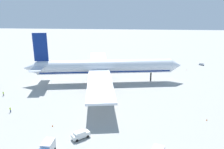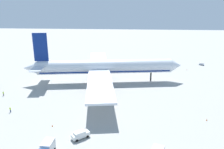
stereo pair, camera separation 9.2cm
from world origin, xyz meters
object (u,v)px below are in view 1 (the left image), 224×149
Objects in this scene: traffic_cone_2 at (207,120)px; baggage_cart_0 at (202,64)px; airliner at (103,67)px; service_van at (80,134)px; traffic_cone_0 at (52,126)px; traffic_cone_1 at (187,70)px; ground_worker_1 at (3,94)px; traffic_cone_3 at (62,65)px; ground_worker_0 at (10,110)px; service_truck_1 at (47,149)px.

baggage_cart_0 is at bearing 75.08° from traffic_cone_2.
airliner is 45.55m from service_van.
traffic_cone_0 is 83.83m from traffic_cone_1.
traffic_cone_0 is (27.23, -20.32, -0.61)m from ground_worker_1.
service_van is 37.43m from traffic_cone_2.
service_van is 8.54× the size of traffic_cone_2.
traffic_cone_0 is at bearing -169.75° from traffic_cone_2.
traffic_cone_1 and traffic_cone_2 have the same top height.
traffic_cone_3 is (-20.53, 69.46, 0.00)m from traffic_cone_0.
traffic_cone_2 is at bearing -42.04° from airliner.
service_van is 2.72× the size of ground_worker_0.
traffic_cone_0 is (-63.26, -78.66, -0.45)m from baggage_cart_0.
service_van is at bearing -122.92° from baggage_cart_0.
airliner is 44.65× the size of ground_worker_1.
baggage_cart_0 is 6.02× the size of traffic_cone_1.
airliner is 23.41× the size of baggage_cart_0.
airliner reaches higher than service_truck_1.
traffic_cone_0 is 1.00× the size of traffic_cone_1.
service_truck_1 is at bearing -73.64° from traffic_cone_3.
ground_worker_0 is at bearing 155.12° from service_van.
airliner is at bearing 137.96° from traffic_cone_2.
baggage_cart_0 is 73.09m from traffic_cone_2.
traffic_cone_2 is at bearing 10.25° from traffic_cone_0.
airliner is at bearing -44.98° from traffic_cone_3.
baggage_cart_0 is 17.15m from traffic_cone_1.
traffic_cone_0 and traffic_cone_1 have the same top height.
traffic_cone_3 is at bearing 82.23° from ground_worker_1.
traffic_cone_0 is 1.00× the size of traffic_cone_2.
traffic_cone_1 is at bearing -2.81° from traffic_cone_3.
service_truck_1 is 45.77m from traffic_cone_2.
baggage_cart_0 reaches higher than traffic_cone_2.
service_truck_1 is at bearing -44.19° from ground_worker_0.
airliner reaches higher than service_van.
traffic_cone_3 is at bearing 177.19° from traffic_cone_1.
traffic_cone_1 is (42.54, 70.62, -0.76)m from service_van.
ground_worker_0 is 1.00× the size of ground_worker_1.
airliner reaches higher than ground_worker_1.
traffic_cone_0 and traffic_cone_2 have the same top height.
ground_worker_1 is 33.98m from traffic_cone_0.
baggage_cart_0 is (53.99, 83.38, -0.31)m from service_van.
ground_worker_1 is at bearing 143.28° from traffic_cone_0.
traffic_cone_1 is at bearing 58.30° from service_truck_1.
traffic_cone_0 is at bearing 153.03° from service_van.
traffic_cone_2 is at bearing -43.39° from traffic_cone_3.
traffic_cone_2 is (71.68, -12.28, -0.61)m from ground_worker_1.
ground_worker_0 is 18.34m from traffic_cone_0.
ground_worker_1 is at bearing 145.56° from service_van.
service_truck_1 is at bearing -121.70° from traffic_cone_1.
service_truck_1 is 9.59m from service_van.
traffic_cone_3 is at bearing 135.02° from airliner.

